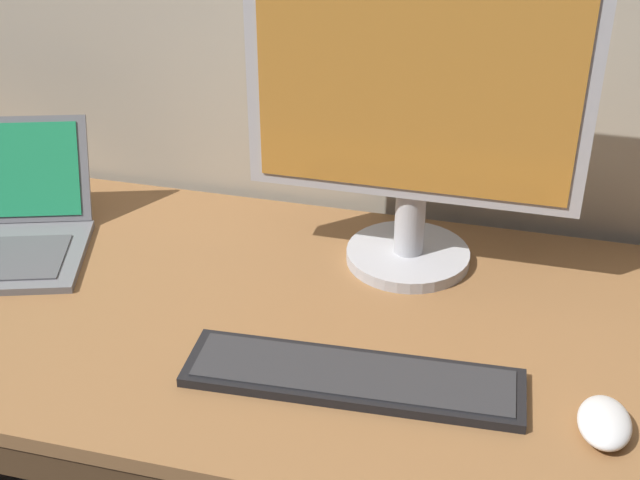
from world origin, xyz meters
TOP-DOWN VIEW (x-y plane):
  - desk at (0.00, -0.01)m, footprint 1.83×0.72m
  - external_monitor at (0.17, 0.19)m, footprint 0.54×0.21m
  - wired_keyboard at (0.15, -0.14)m, footprint 0.48×0.14m
  - computer_mouse at (0.49, -0.16)m, footprint 0.07×0.10m

SIDE VIEW (x-z plane):
  - desk at x=0.00m, z-range 0.13..0.89m
  - wired_keyboard at x=0.15m, z-range 0.76..0.78m
  - computer_mouse at x=0.49m, z-range 0.76..0.80m
  - external_monitor at x=0.17m, z-range 0.79..1.30m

